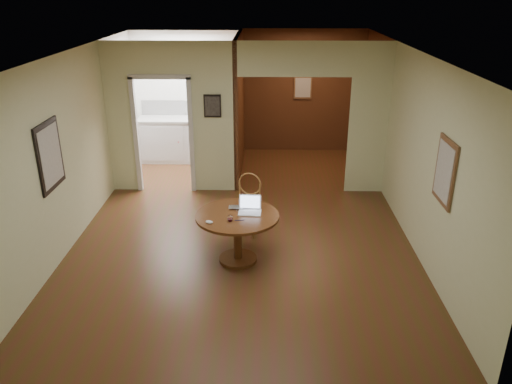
{
  "coord_description": "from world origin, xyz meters",
  "views": [
    {
      "loc": [
        0.34,
        -6.12,
        3.56
      ],
      "look_at": [
        0.22,
        -0.2,
        1.09
      ],
      "focal_mm": 35.0,
      "sensor_mm": 36.0,
      "label": 1
    }
  ],
  "objects_px": {
    "dining_table": "(237,227)",
    "closed_laptop": "(240,209)",
    "chair": "(248,200)",
    "open_laptop": "(250,207)"
  },
  "relations": [
    {
      "from": "dining_table",
      "to": "closed_laptop",
      "type": "xyz_separation_m",
      "value": [
        0.03,
        0.16,
        0.2
      ]
    },
    {
      "from": "chair",
      "to": "closed_laptop",
      "type": "xyz_separation_m",
      "value": [
        -0.08,
        -0.74,
        0.2
      ]
    },
    {
      "from": "open_laptop",
      "to": "chair",
      "type": "bearing_deg",
      "value": 97.27
    },
    {
      "from": "closed_laptop",
      "to": "open_laptop",
      "type": "bearing_deg",
      "value": -20.59
    },
    {
      "from": "dining_table",
      "to": "chair",
      "type": "xyz_separation_m",
      "value": [
        0.11,
        0.9,
        -0.0
      ]
    },
    {
      "from": "dining_table",
      "to": "chair",
      "type": "height_order",
      "value": "chair"
    },
    {
      "from": "chair",
      "to": "open_laptop",
      "type": "bearing_deg",
      "value": -70.47
    },
    {
      "from": "chair",
      "to": "closed_laptop",
      "type": "height_order",
      "value": "chair"
    },
    {
      "from": "dining_table",
      "to": "open_laptop",
      "type": "bearing_deg",
      "value": 33.37
    },
    {
      "from": "dining_table",
      "to": "closed_laptop",
      "type": "relative_size",
      "value": 3.54
    }
  ]
}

